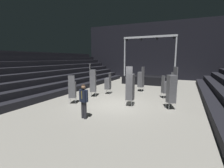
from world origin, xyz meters
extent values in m
cube|color=gray|center=(0.00, 0.00, -0.05)|extent=(22.00, 30.00, 0.10)
cube|color=black|center=(0.00, 15.00, 4.00)|extent=(22.00, 0.30, 8.00)
cube|color=black|center=(-5.38, 1.00, 0.23)|extent=(0.75, 24.00, 0.45)
cube|color=black|center=(-6.12, 1.00, 0.68)|extent=(0.75, 24.00, 0.45)
cube|color=black|center=(-6.88, 1.00, 1.12)|extent=(0.75, 24.00, 0.45)
cube|color=black|center=(-7.62, 1.00, 1.57)|extent=(0.75, 24.00, 0.45)
cube|color=black|center=(-8.38, 1.00, 2.02)|extent=(0.75, 24.00, 0.45)
cube|color=black|center=(-9.12, 1.00, 2.48)|extent=(0.75, 24.00, 0.45)
cube|color=black|center=(-9.88, 1.00, 2.93)|extent=(0.75, 24.00, 0.45)
cube|color=black|center=(-10.62, 1.00, 3.38)|extent=(0.75, 24.00, 0.45)
cube|color=black|center=(5.38, 1.00, 0.23)|extent=(0.75, 24.00, 0.45)
cube|color=black|center=(0.00, 9.72, 0.46)|extent=(5.99, 2.70, 0.92)
cylinder|color=#9EA0A8|center=(-2.74, 8.62, 3.07)|extent=(0.16, 0.16, 4.29)
cylinder|color=#9EA0A8|center=(2.74, 8.62, 3.07)|extent=(0.16, 0.16, 4.29)
cube|color=#9EA0A8|center=(0.00, 8.62, 5.21)|extent=(5.69, 0.20, 0.20)
cylinder|color=black|center=(-2.49, 8.62, 4.99)|extent=(0.18, 0.18, 0.22)
cylinder|color=black|center=(-0.83, 8.62, 4.99)|extent=(0.18, 0.18, 0.22)
cylinder|color=black|center=(0.83, 8.62, 4.99)|extent=(0.18, 0.18, 0.22)
cylinder|color=black|center=(2.49, 8.62, 4.99)|extent=(0.18, 0.18, 0.22)
cylinder|color=black|center=(-0.56, -2.94, 0.42)|extent=(0.15, 0.15, 0.85)
cylinder|color=black|center=(-0.74, -2.89, 0.42)|extent=(0.15, 0.15, 0.85)
cube|color=silver|center=(-0.67, -2.97, 1.15)|extent=(0.20, 0.15, 0.60)
cube|color=black|center=(-0.65, -2.92, 1.15)|extent=(0.45, 0.33, 0.60)
cube|color=brown|center=(-0.68, -3.03, 1.22)|extent=(0.06, 0.03, 0.38)
cylinder|color=black|center=(-0.42, -2.98, 1.16)|extent=(0.12, 0.12, 0.55)
cylinder|color=black|center=(-0.88, -2.85, 1.16)|extent=(0.12, 0.12, 0.55)
sphere|color=#936B4C|center=(-0.65, -2.92, 1.59)|extent=(0.20, 0.20, 0.20)
sphere|color=black|center=(-0.65, -2.92, 1.64)|extent=(0.16, 0.16, 0.16)
cylinder|color=#B2B5BA|center=(-0.05, 4.72, 0.20)|extent=(0.02, 0.02, 0.40)
cylinder|color=#B2B5BA|center=(0.05, 5.09, 0.20)|extent=(0.02, 0.02, 0.40)
cylinder|color=#B2B5BA|center=(0.32, 4.62, 0.20)|extent=(0.02, 0.02, 0.40)
cylinder|color=#B2B5BA|center=(0.42, 4.99, 0.20)|extent=(0.02, 0.02, 0.40)
cube|color=#4C4C51|center=(0.19, 4.85, 0.44)|extent=(0.54, 0.54, 0.08)
cube|color=#4C4C51|center=(0.19, 4.85, 0.53)|extent=(0.54, 0.54, 0.08)
cube|color=#4C4C51|center=(0.19, 4.85, 0.61)|extent=(0.54, 0.54, 0.08)
cube|color=#4C4C51|center=(0.19, 4.85, 0.70)|extent=(0.54, 0.54, 0.08)
cube|color=#4C4C51|center=(0.19, 4.85, 0.78)|extent=(0.54, 0.54, 0.08)
cube|color=#4C4C51|center=(0.19, 4.85, 0.87)|extent=(0.54, 0.54, 0.08)
cube|color=#4C4C51|center=(0.19, 4.85, 0.95)|extent=(0.54, 0.54, 0.08)
cube|color=#4C4C51|center=(0.19, 4.85, 1.04)|extent=(0.54, 0.54, 0.08)
cube|color=#4C4C51|center=(0.19, 4.85, 1.12)|extent=(0.54, 0.54, 0.08)
cube|color=#4C4C51|center=(0.19, 4.85, 1.21)|extent=(0.54, 0.54, 0.08)
cube|color=#4C4C51|center=(0.19, 4.85, 1.29)|extent=(0.54, 0.54, 0.08)
cube|color=#4C4C51|center=(0.19, 4.85, 1.38)|extent=(0.54, 0.54, 0.08)
cube|color=#4C4C51|center=(0.19, 4.85, 1.46)|extent=(0.54, 0.54, 0.08)
cube|color=#4C4C51|center=(0.19, 4.85, 1.55)|extent=(0.54, 0.54, 0.08)
cube|color=#4C4C51|center=(0.19, 4.85, 1.63)|extent=(0.54, 0.54, 0.08)
cube|color=#4C4C51|center=(0.19, 4.85, 1.72)|extent=(0.54, 0.54, 0.08)
cube|color=#4C4C51|center=(0.37, 4.80, 1.99)|extent=(0.16, 0.40, 0.46)
cylinder|color=#B2B5BA|center=(3.06, 0.16, 0.20)|extent=(0.02, 0.02, 0.40)
cylinder|color=#B2B5BA|center=(2.86, 0.48, 0.20)|extent=(0.02, 0.02, 0.40)
cylinder|color=#B2B5BA|center=(3.38, 0.36, 0.20)|extent=(0.02, 0.02, 0.40)
cylinder|color=#B2B5BA|center=(3.18, 0.68, 0.20)|extent=(0.02, 0.02, 0.40)
cube|color=#4C4C51|center=(3.12, 0.42, 0.44)|extent=(0.61, 0.61, 0.08)
cube|color=#4C4C51|center=(3.12, 0.42, 0.53)|extent=(0.61, 0.61, 0.08)
cube|color=#4C4C51|center=(3.12, 0.42, 0.61)|extent=(0.61, 0.61, 0.08)
cube|color=#4C4C51|center=(3.12, 0.42, 0.70)|extent=(0.61, 0.61, 0.08)
cube|color=#4C4C51|center=(3.12, 0.42, 0.78)|extent=(0.61, 0.61, 0.08)
cube|color=#4C4C51|center=(3.12, 0.42, 0.87)|extent=(0.61, 0.61, 0.08)
cube|color=#4C4C51|center=(3.12, 0.42, 0.95)|extent=(0.61, 0.61, 0.08)
cube|color=#4C4C51|center=(3.12, 0.42, 1.04)|extent=(0.61, 0.61, 0.08)
cube|color=#4C4C51|center=(3.12, 0.42, 1.12)|extent=(0.61, 0.61, 0.08)
cube|color=#4C4C51|center=(3.12, 0.42, 1.21)|extent=(0.61, 0.61, 0.08)
cube|color=#4C4C51|center=(3.12, 0.42, 1.29)|extent=(0.61, 0.61, 0.08)
cube|color=#4C4C51|center=(3.12, 0.42, 1.38)|extent=(0.61, 0.61, 0.08)
cube|color=#4C4C51|center=(3.12, 0.42, 1.46)|extent=(0.61, 0.61, 0.08)
cube|color=#4C4C51|center=(3.12, 0.42, 1.55)|extent=(0.61, 0.61, 0.08)
cube|color=#4C4C51|center=(3.12, 0.42, 1.63)|extent=(0.61, 0.61, 0.08)
cube|color=#4C4C51|center=(3.12, 0.42, 1.72)|extent=(0.61, 0.61, 0.08)
cube|color=#4C4C51|center=(3.12, 0.42, 1.80)|extent=(0.61, 0.61, 0.08)
cube|color=#4C4C51|center=(3.12, 0.42, 1.89)|extent=(0.61, 0.61, 0.08)
cube|color=#4C4C51|center=(3.12, 0.42, 1.97)|extent=(0.61, 0.61, 0.08)
cube|color=#4C4C51|center=(3.29, 0.52, 2.25)|extent=(0.26, 0.37, 0.46)
cylinder|color=#B2B5BA|center=(2.53, 3.35, 0.20)|extent=(0.02, 0.02, 0.40)
cylinder|color=#B2B5BA|center=(2.76, 3.05, 0.20)|extent=(0.02, 0.02, 0.40)
cylinder|color=#B2B5BA|center=(2.22, 3.12, 0.20)|extent=(0.02, 0.02, 0.40)
cylinder|color=#B2B5BA|center=(2.45, 2.82, 0.20)|extent=(0.02, 0.02, 0.40)
cube|color=#4C4C51|center=(2.49, 3.08, 0.44)|extent=(0.62, 0.62, 0.08)
cube|color=#4C4C51|center=(2.49, 3.08, 0.53)|extent=(0.62, 0.62, 0.08)
cube|color=#4C4C51|center=(2.49, 3.08, 0.61)|extent=(0.62, 0.62, 0.08)
cube|color=#4C4C51|center=(2.49, 3.08, 0.70)|extent=(0.62, 0.62, 0.08)
cube|color=#4C4C51|center=(2.49, 3.08, 0.78)|extent=(0.62, 0.62, 0.08)
cube|color=#4C4C51|center=(2.49, 3.08, 0.87)|extent=(0.62, 0.62, 0.08)
cube|color=#4C4C51|center=(2.49, 3.08, 0.95)|extent=(0.62, 0.62, 0.08)
cube|color=#4C4C51|center=(2.49, 3.08, 1.04)|extent=(0.62, 0.62, 0.08)
cube|color=#4C4C51|center=(2.49, 3.08, 1.12)|extent=(0.62, 0.62, 0.08)
cube|color=#4C4C51|center=(2.49, 3.08, 1.21)|extent=(0.62, 0.62, 0.08)
cube|color=#4C4C51|center=(2.33, 2.97, 1.48)|extent=(0.28, 0.35, 0.46)
cylinder|color=#B2B5BA|center=(0.56, 0.26, 0.20)|extent=(0.02, 0.02, 0.40)
cylinder|color=#B2B5BA|center=(0.94, 0.25, 0.20)|extent=(0.02, 0.02, 0.40)
cylinder|color=#B2B5BA|center=(0.55, -0.12, 0.20)|extent=(0.02, 0.02, 0.40)
cylinder|color=#B2B5BA|center=(0.93, -0.13, 0.20)|extent=(0.02, 0.02, 0.40)
cube|color=#4C4C51|center=(0.75, 0.07, 0.44)|extent=(0.45, 0.45, 0.08)
cube|color=#4C4C51|center=(0.75, 0.07, 0.53)|extent=(0.45, 0.45, 0.08)
cube|color=#4C4C51|center=(0.75, 0.07, 0.61)|extent=(0.45, 0.45, 0.08)
cube|color=#4C4C51|center=(0.75, 0.07, 0.70)|extent=(0.45, 0.45, 0.08)
cube|color=#4C4C51|center=(0.75, 0.07, 0.78)|extent=(0.45, 0.45, 0.08)
cube|color=#4C4C51|center=(0.75, 0.07, 0.87)|extent=(0.45, 0.45, 0.08)
cube|color=#4C4C51|center=(0.75, 0.07, 0.95)|extent=(0.45, 0.45, 0.08)
cube|color=#4C4C51|center=(0.75, 0.07, 1.04)|extent=(0.45, 0.45, 0.08)
cube|color=#4C4C51|center=(0.75, 0.07, 1.12)|extent=(0.45, 0.45, 0.08)
cube|color=#4C4C51|center=(0.75, 0.07, 1.21)|extent=(0.45, 0.45, 0.08)
cube|color=#4C4C51|center=(0.75, 0.07, 1.29)|extent=(0.45, 0.45, 0.08)
cube|color=#4C4C51|center=(0.75, 0.07, 1.38)|extent=(0.45, 0.45, 0.08)
cube|color=#4C4C51|center=(0.75, 0.07, 1.46)|extent=(0.45, 0.45, 0.08)
cube|color=#4C4C51|center=(0.75, 0.07, 1.55)|extent=(0.45, 0.45, 0.08)
cube|color=#4C4C51|center=(0.75, 0.07, 1.63)|extent=(0.45, 0.45, 0.08)
cube|color=#4C4C51|center=(0.75, 0.07, 1.72)|extent=(0.45, 0.45, 0.08)
cube|color=#4C4C51|center=(0.75, 0.07, 1.80)|extent=(0.45, 0.45, 0.08)
cube|color=#4C4C51|center=(0.75, 0.07, 1.89)|extent=(0.45, 0.45, 0.08)
cube|color=#4C4C51|center=(0.75, 0.07, 1.97)|extent=(0.45, 0.45, 0.08)
cube|color=#4C4C51|center=(0.74, -0.13, 2.25)|extent=(0.41, 0.06, 0.46)
cylinder|color=#B2B5BA|center=(-2.55, 1.58, 0.20)|extent=(0.02, 0.02, 0.40)
cylinder|color=#B2B5BA|center=(-2.41, 1.23, 0.20)|extent=(0.02, 0.02, 0.40)
cylinder|color=#B2B5BA|center=(-2.90, 1.44, 0.20)|extent=(0.02, 0.02, 0.40)
cylinder|color=#B2B5BA|center=(-2.77, 1.09, 0.20)|extent=(0.02, 0.02, 0.40)
cube|color=#4C4C51|center=(-2.66, 1.33, 0.44)|extent=(0.57, 0.57, 0.08)
cube|color=#4C4C51|center=(-2.66, 1.33, 0.53)|extent=(0.57, 0.57, 0.08)
cube|color=#4C4C51|center=(-2.66, 1.33, 0.61)|extent=(0.57, 0.57, 0.08)
cube|color=#4C4C51|center=(-2.66, 1.33, 0.70)|extent=(0.57, 0.57, 0.08)
cube|color=#4C4C51|center=(-2.66, 1.33, 0.78)|extent=(0.57, 0.57, 0.08)
cube|color=#4C4C51|center=(-2.66, 1.33, 0.87)|extent=(0.57, 0.57, 0.08)
cube|color=#4C4C51|center=(-2.66, 1.33, 0.95)|extent=(0.57, 0.57, 0.08)
cube|color=#4C4C51|center=(-2.66, 1.33, 1.04)|extent=(0.57, 0.57, 0.08)
cube|color=#4C4C51|center=(-2.66, 1.33, 1.12)|extent=(0.57, 0.57, 0.08)
cube|color=#4C4C51|center=(-2.66, 1.33, 1.21)|extent=(0.57, 0.57, 0.08)
cube|color=#4C4C51|center=(-2.66, 1.33, 1.29)|extent=(0.57, 0.57, 0.08)
cube|color=#4C4C51|center=(-2.66, 1.33, 1.38)|extent=(0.57, 0.57, 0.08)
cube|color=#4C4C51|center=(-2.66, 1.33, 1.46)|extent=(0.57, 0.57, 0.08)
cube|color=#4C4C51|center=(-2.66, 1.33, 1.55)|extent=(0.57, 0.57, 0.08)
cube|color=#4C4C51|center=(-2.66, 1.33, 1.63)|extent=(0.57, 0.57, 0.08)
cube|color=#4C4C51|center=(-2.66, 1.33, 1.72)|extent=(0.57, 0.57, 0.08)
cube|color=#4C4C51|center=(-2.66, 1.33, 1.80)|extent=(0.57, 0.57, 0.08)
cube|color=#4C4C51|center=(-2.66, 1.33, 1.89)|extent=(0.57, 0.57, 0.08)
cube|color=#4C4C51|center=(-2.66, 1.33, 1.97)|extent=(0.57, 0.57, 0.08)
cube|color=#4C4C51|center=(-2.66, 1.33, 2.06)|extent=(0.57, 0.57, 0.08)
cube|color=#4C4C51|center=(-2.84, 1.26, 2.33)|extent=(0.19, 0.40, 0.46)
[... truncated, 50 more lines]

